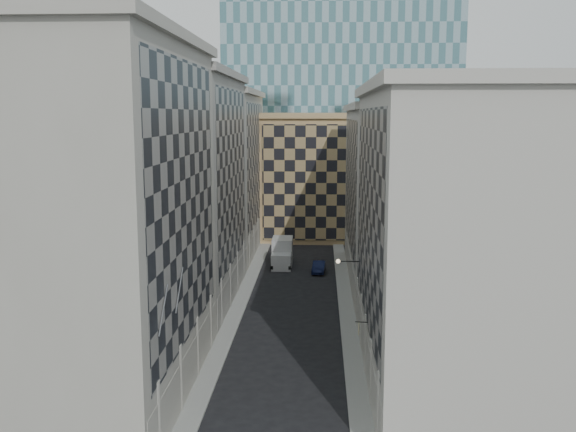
% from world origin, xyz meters
% --- Properties ---
extents(sidewalk_west, '(1.50, 100.00, 0.15)m').
position_xyz_m(sidewalk_west, '(-5.25, 30.00, 0.07)').
color(sidewalk_west, gray).
rests_on(sidewalk_west, ground).
extents(sidewalk_east, '(1.50, 100.00, 0.15)m').
position_xyz_m(sidewalk_east, '(5.25, 30.00, 0.07)').
color(sidewalk_east, gray).
rests_on(sidewalk_east, ground).
extents(bldg_left_a, '(10.80, 22.80, 23.70)m').
position_xyz_m(bldg_left_a, '(-10.88, 11.00, 11.82)').
color(bldg_left_a, '#A39F93').
rests_on(bldg_left_a, ground).
extents(bldg_left_b, '(10.80, 22.80, 22.70)m').
position_xyz_m(bldg_left_b, '(-10.88, 33.00, 11.32)').
color(bldg_left_b, gray).
rests_on(bldg_left_b, ground).
extents(bldg_left_c, '(10.80, 22.80, 21.70)m').
position_xyz_m(bldg_left_c, '(-10.88, 55.00, 10.83)').
color(bldg_left_c, '#A39F93').
rests_on(bldg_left_c, ground).
extents(bldg_right_a, '(10.80, 26.80, 20.70)m').
position_xyz_m(bldg_right_a, '(10.88, 15.00, 10.32)').
color(bldg_right_a, '#BBB7AB').
rests_on(bldg_right_a, ground).
extents(bldg_right_b, '(10.80, 28.80, 19.70)m').
position_xyz_m(bldg_right_b, '(10.89, 42.00, 9.85)').
color(bldg_right_b, '#BBB7AB').
rests_on(bldg_right_b, ground).
extents(tan_block, '(16.80, 14.80, 18.80)m').
position_xyz_m(tan_block, '(2.00, 67.90, 9.44)').
color(tan_block, tan).
rests_on(tan_block, ground).
extents(church_tower, '(7.20, 7.20, 51.50)m').
position_xyz_m(church_tower, '(0.00, 82.00, 26.95)').
color(church_tower, '#2A2421').
rests_on(church_tower, ground).
extents(flagpoles_left, '(0.10, 6.33, 2.33)m').
position_xyz_m(flagpoles_left, '(-5.90, 6.00, 8.00)').
color(flagpoles_left, gray).
rests_on(flagpoles_left, ground).
extents(bracket_lamp, '(1.98, 0.36, 0.36)m').
position_xyz_m(bracket_lamp, '(4.38, 24.00, 6.20)').
color(bracket_lamp, black).
rests_on(bracket_lamp, ground).
extents(box_truck, '(2.54, 6.10, 3.33)m').
position_xyz_m(box_truck, '(-2.05, 48.19, 1.45)').
color(box_truck, silver).
rests_on(box_truck, ground).
extents(dark_car, '(1.75, 4.26, 1.37)m').
position_xyz_m(dark_car, '(2.54, 44.86, 0.69)').
color(dark_car, '#0E1433').
rests_on(dark_car, ground).
extents(shop_sign, '(0.90, 0.79, 0.87)m').
position_xyz_m(shop_sign, '(5.41, 13.72, 3.83)').
color(shop_sign, black).
rests_on(shop_sign, ground).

